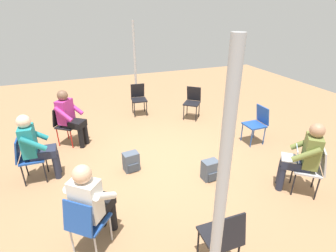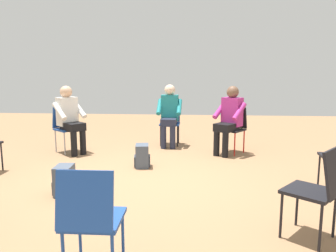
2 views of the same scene
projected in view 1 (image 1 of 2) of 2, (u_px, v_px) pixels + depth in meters
The scene contains 16 objects.
ground_plane at pixel (163, 161), 5.22m from camera, with size 14.38×14.38×0.00m, color #99704C.
chair_northwest at pixel (193, 100), 7.05m from camera, with size 0.59×0.58×0.85m.
chair_west at pixel (139, 97), 7.31m from camera, with size 0.47×0.43×0.85m.
chair_south at pixel (27, 156), 4.47m from camera, with size 0.41×0.45×0.85m.
chair_north at pixel (257, 122), 5.76m from camera, with size 0.41×0.44×0.85m.
chair_northeast at pixel (313, 167), 4.17m from camera, with size 0.58×0.59×0.85m.
chair_southwest at pixel (64, 123), 5.71m from camera, with size 0.57×0.58×0.85m.
chair_east at pixel (223, 236), 2.93m from camera, with size 0.44×0.40×0.85m.
chair_southeast at pixel (86, 222), 3.12m from camera, with size 0.59×0.58×0.85m.
person_with_laptop at pixel (304, 154), 4.14m from camera, with size 0.63×0.64×1.24m.
person_in_magenta at pixel (70, 115), 5.59m from camera, with size 0.63×0.63×1.24m.
person_in_teal at pixel (35, 144), 4.44m from camera, with size 0.50×0.53×1.24m.
person_in_white at pixel (92, 200), 3.18m from camera, with size 0.63×0.63×1.24m.
backpack_near_laptop_user at pixel (210, 171), 4.65m from camera, with size 0.26×0.29×0.36m.
backpack_by_empty_chair at pixel (131, 163), 4.90m from camera, with size 0.28×0.31×0.36m.
tent_pole_near at pixel (135, 64), 7.78m from camera, with size 0.07×0.07×2.45m, color #B2B2B7.
Camera 1 is at (4.19, -1.46, 2.85)m, focal length 28.00 mm.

